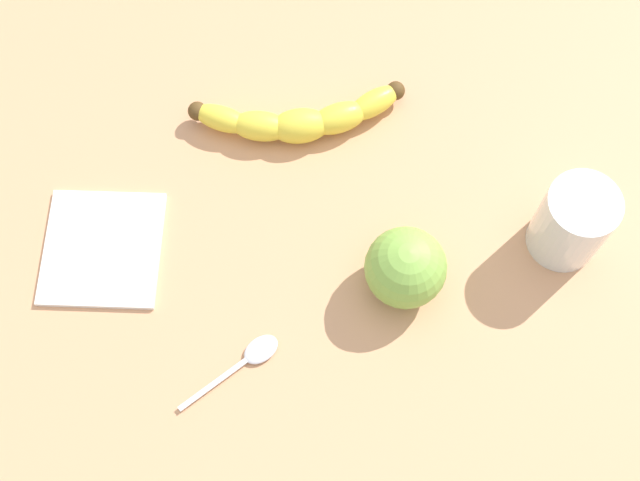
% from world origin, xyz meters
% --- Properties ---
extents(wooden_tabletop, '(1.20, 1.20, 0.03)m').
position_xyz_m(wooden_tabletop, '(0.00, 0.00, 0.01)').
color(wooden_tabletop, tan).
rests_on(wooden_tabletop, ground).
extents(banana, '(0.19, 0.15, 0.04)m').
position_xyz_m(banana, '(-0.13, 0.06, 0.05)').
color(banana, yellow).
rests_on(banana, wooden_tabletop).
extents(smoothie_glass, '(0.07, 0.07, 0.09)m').
position_xyz_m(smoothie_glass, '(0.16, 0.08, 0.07)').
color(smoothie_glass, silver).
rests_on(smoothie_glass, wooden_tabletop).
extents(green_apple_fruit, '(0.08, 0.08, 0.08)m').
position_xyz_m(green_apple_fruit, '(0.05, -0.04, 0.07)').
color(green_apple_fruit, '#84B747').
rests_on(green_apple_fruit, wooden_tabletop).
extents(teaspoon, '(0.05, 0.11, 0.01)m').
position_xyz_m(teaspoon, '(-0.04, -0.18, 0.03)').
color(teaspoon, silver).
rests_on(teaspoon, wooden_tabletop).
extents(folded_napkin, '(0.16, 0.16, 0.01)m').
position_xyz_m(folded_napkin, '(-0.23, -0.17, 0.03)').
color(folded_napkin, white).
rests_on(folded_napkin, wooden_tabletop).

